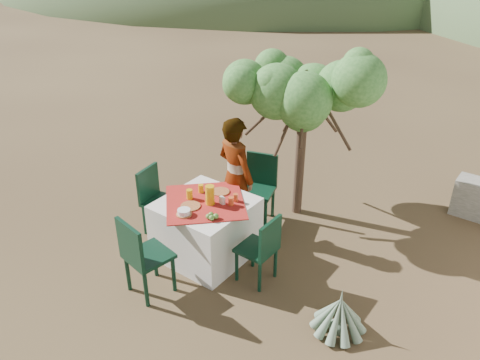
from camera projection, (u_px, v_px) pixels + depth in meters
name	position (u px, v px, depth m)	size (l,w,h in m)	color
ground	(177.00, 266.00, 5.72)	(160.00, 160.00, 0.00)	#382619
table	(206.00, 228.00, 5.78)	(1.30, 1.30, 0.76)	white
chair_far	(259.00, 185.00, 6.46)	(0.55, 0.55, 0.95)	black
chair_near	(142.00, 254.00, 5.04)	(0.52, 0.52, 0.98)	black
chair_left	(156.00, 197.00, 6.20)	(0.48, 0.48, 0.91)	black
chair_right	(262.00, 247.00, 5.26)	(0.40, 0.40, 0.86)	black
person	(236.00, 177.00, 6.05)	(0.59, 0.39, 1.62)	#8C6651
shrub_tree	(311.00, 101.00, 6.07)	(1.80, 1.77, 2.12)	#412E20
agave	(339.00, 315.00, 4.71)	(0.57, 0.57, 0.61)	slate
plate_far	(220.00, 192.00, 5.80)	(0.23, 0.23, 0.01)	brown
plate_near	(191.00, 206.00, 5.49)	(0.24, 0.24, 0.01)	brown
glass_far	(201.00, 188.00, 5.77)	(0.07, 0.07, 0.11)	#D2990D
glass_near	(190.00, 194.00, 5.63)	(0.08, 0.08, 0.12)	#D2990D
juice_pitcher	(210.00, 195.00, 5.50)	(0.11, 0.11, 0.24)	#D2990D
bowl_plate	(184.00, 214.00, 5.34)	(0.19, 0.19, 0.01)	brown
white_bowl	(184.00, 212.00, 5.32)	(0.15, 0.15, 0.06)	white
jar_left	(231.00, 201.00, 5.50)	(0.07, 0.07, 0.10)	#C74E23
jar_right	(236.00, 198.00, 5.58)	(0.06, 0.06, 0.10)	#C74E23
napkin_holder	(222.00, 200.00, 5.53)	(0.07, 0.04, 0.09)	white
fruit_cluster	(212.00, 216.00, 5.25)	(0.13, 0.12, 0.06)	#507B2D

